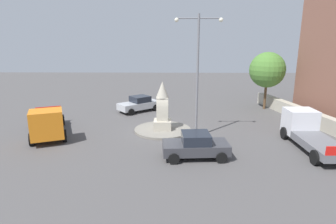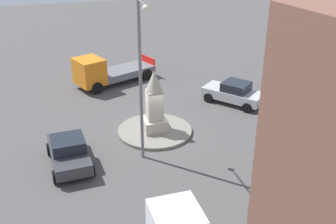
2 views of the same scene
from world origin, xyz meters
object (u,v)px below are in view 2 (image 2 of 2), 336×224
Objects in this scene: streetlamp at (140,65)px; car_silver_near_island at (234,93)px; truck_orange_parked_left at (105,72)px; car_dark_grey_waiting at (69,152)px; monument at (154,104)px.

streetlamp is 9.83m from car_silver_near_island.
car_dark_grey_waiting is at bearing 161.77° from truck_orange_parked_left.
car_dark_grey_waiting is at bearing 112.98° from monument.
monument reaches higher than truck_orange_parked_left.
monument is at bearing 112.26° from car_silver_near_island.
car_dark_grey_waiting is (0.32, 3.70, -4.31)m from streetlamp.
monument is 0.43× the size of streetlamp.
car_silver_near_island is at bearing -67.42° from car_dark_grey_waiting.
monument is 6.63m from car_silver_near_island.
car_dark_grey_waiting is 0.96× the size of car_silver_near_island.
car_silver_near_island is 9.50m from truck_orange_parked_left.
truck_orange_parked_left is (10.15, -3.34, 0.28)m from car_dark_grey_waiting.
truck_orange_parked_left reaches higher than car_silver_near_island.
car_dark_grey_waiting is at bearing 85.01° from streetlamp.
streetlamp is 1.34× the size of truck_orange_parked_left.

